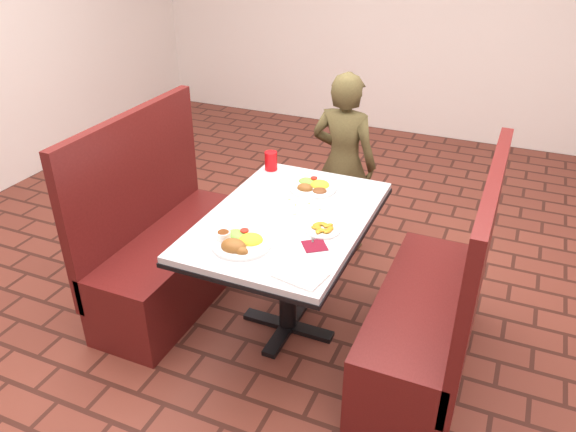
% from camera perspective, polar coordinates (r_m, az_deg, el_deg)
% --- Properties ---
extents(dining_table, '(0.81, 1.21, 0.75)m').
position_cam_1_polar(dining_table, '(2.98, 0.00, -1.61)').
color(dining_table, silver).
rests_on(dining_table, ground).
extents(booth_bench_left, '(0.47, 1.20, 1.17)m').
position_cam_1_polar(booth_bench_left, '(3.50, -12.10, -3.49)').
color(booth_bench_left, '#5F1815').
rests_on(booth_bench_left, ground).
extents(booth_bench_right, '(0.47, 1.20, 1.17)m').
position_cam_1_polar(booth_bench_right, '(3.00, 14.35, -10.02)').
color(booth_bench_right, '#5F1815').
rests_on(booth_bench_right, ground).
extents(diner_person, '(0.48, 0.33, 1.26)m').
position_cam_1_polar(diner_person, '(3.86, 5.65, 5.31)').
color(diner_person, brown).
rests_on(diner_person, ground).
extents(near_dinner_plate, '(0.29, 0.29, 0.09)m').
position_cam_1_polar(near_dinner_plate, '(2.68, -4.91, -2.45)').
color(near_dinner_plate, white).
rests_on(near_dinner_plate, dining_table).
extents(far_dinner_plate, '(0.27, 0.27, 0.07)m').
position_cam_1_polar(far_dinner_plate, '(3.21, 2.58, 3.19)').
color(far_dinner_plate, white).
rests_on(far_dinner_plate, dining_table).
extents(plantain_plate, '(0.18, 0.18, 0.03)m').
position_cam_1_polar(plantain_plate, '(2.80, 3.55, -1.34)').
color(plantain_plate, white).
rests_on(plantain_plate, dining_table).
extents(maroon_napkin, '(0.15, 0.15, 0.00)m').
position_cam_1_polar(maroon_napkin, '(2.68, 2.72, -3.03)').
color(maroon_napkin, maroon).
rests_on(maroon_napkin, dining_table).
extents(spoon_utensil, '(0.06, 0.12, 0.00)m').
position_cam_1_polar(spoon_utensil, '(2.76, 2.49, -1.99)').
color(spoon_utensil, silver).
rests_on(spoon_utensil, dining_table).
extents(red_tumbler, '(0.08, 0.08, 0.12)m').
position_cam_1_polar(red_tumbler, '(3.44, -1.74, 5.62)').
color(red_tumbler, red).
rests_on(red_tumbler, dining_table).
extents(paper_napkin, '(0.24, 0.20, 0.01)m').
position_cam_1_polar(paper_napkin, '(2.47, 1.30, -6.01)').
color(paper_napkin, white).
rests_on(paper_napkin, dining_table).
extents(knife_utensil, '(0.05, 0.18, 0.00)m').
position_cam_1_polar(knife_utensil, '(2.65, -4.30, -3.37)').
color(knife_utensil, silver).
rests_on(knife_utensil, dining_table).
extents(fork_utensil, '(0.06, 0.14, 0.00)m').
position_cam_1_polar(fork_utensil, '(2.72, -5.63, -2.52)').
color(fork_utensil, silver).
rests_on(fork_utensil, dining_table).
extents(lettuce_shreds, '(0.28, 0.32, 0.00)m').
position_cam_1_polar(lettuce_shreds, '(2.97, 1.17, 0.38)').
color(lettuce_shreds, '#91B648').
rests_on(lettuce_shreds, dining_table).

